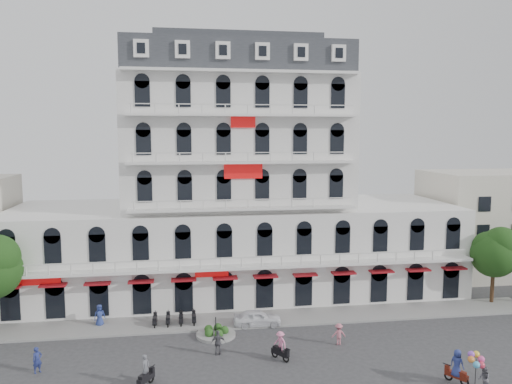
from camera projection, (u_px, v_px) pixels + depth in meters
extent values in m
plane|color=#38383A|center=(264.00, 367.00, 35.03)|extent=(120.00, 120.00, 0.00)
cube|color=gray|center=(248.00, 320.00, 43.86)|extent=(53.00, 4.00, 0.16)
cube|color=silver|center=(236.00, 248.00, 52.20)|extent=(45.00, 14.00, 9.00)
cube|color=silver|center=(236.00, 142.00, 50.94)|extent=(22.00, 12.00, 13.00)
cube|color=#2D3035|center=(236.00, 62.00, 50.02)|extent=(21.56, 11.76, 3.00)
cube|color=#2D3035|center=(235.00, 43.00, 49.80)|extent=(15.84, 8.64, 0.80)
cube|color=maroon|center=(245.00, 277.00, 44.95)|extent=(40.50, 1.00, 0.15)
cube|color=red|center=(243.00, 171.00, 45.21)|extent=(3.50, 0.10, 1.40)
cube|color=beige|center=(489.00, 223.00, 58.37)|extent=(14.00, 10.00, 12.00)
cylinder|color=gray|center=(216.00, 335.00, 40.47)|extent=(3.20, 3.20, 0.24)
cylinder|color=black|center=(216.00, 325.00, 40.38)|extent=(0.08, 0.08, 1.40)
sphere|color=#1D4A18|center=(224.00, 330.00, 40.54)|extent=(0.70, 0.70, 0.70)
sphere|color=#1D4A18|center=(218.00, 327.00, 41.12)|extent=(0.70, 0.70, 0.70)
sphere|color=#1D4A18|center=(209.00, 329.00, 40.77)|extent=(0.70, 0.70, 0.70)
sphere|color=#1D4A18|center=(209.00, 333.00, 39.96)|extent=(0.70, 0.70, 0.70)
sphere|color=#1D4A18|center=(219.00, 334.00, 39.81)|extent=(0.70, 0.70, 0.70)
cylinder|color=#382314|center=(492.00, 286.00, 48.16)|extent=(0.36, 0.36, 3.43)
sphere|color=#193D13|center=(494.00, 255.00, 47.80)|extent=(4.37, 4.37, 4.37)
sphere|color=#193D13|center=(501.00, 245.00, 47.46)|extent=(3.43, 3.43, 3.43)
sphere|color=#193D13|center=(489.00, 248.00, 47.97)|extent=(3.12, 3.12, 3.12)
imported|color=white|center=(257.00, 318.00, 42.60)|extent=(4.16, 1.80, 1.40)
cube|color=black|center=(146.00, 378.00, 32.34)|extent=(1.11, 1.45, 0.35)
torus|color=black|center=(151.00, 379.00, 32.87)|extent=(0.43, 0.57, 0.60)
imported|color=slate|center=(146.00, 367.00, 32.26)|extent=(0.68, 0.74, 1.70)
cube|color=maroon|center=(457.00, 375.00, 32.77)|extent=(1.13, 1.44, 0.35)
torus|color=black|center=(448.00, 376.00, 33.20)|extent=(0.43, 0.57, 0.60)
torus|color=black|center=(465.00, 382.00, 32.39)|extent=(0.43, 0.57, 0.60)
imported|color=navy|center=(457.00, 363.00, 32.67)|extent=(0.99, 1.08, 1.85)
cube|color=black|center=(280.00, 352.00, 36.18)|extent=(1.18, 1.41, 0.35)
torus|color=black|center=(286.00, 358.00, 35.82)|extent=(0.45, 0.55, 0.60)
torus|color=black|center=(275.00, 354.00, 36.60)|extent=(0.45, 0.55, 0.60)
imported|color=pink|center=(280.00, 343.00, 36.09)|extent=(1.16, 1.25, 1.69)
imported|color=navy|center=(100.00, 316.00, 42.41)|extent=(1.09, 0.90, 1.92)
imported|color=#57565D|center=(218.00, 343.00, 36.93)|extent=(1.13, 0.52, 1.88)
imported|color=#C7697B|center=(339.00, 334.00, 38.79)|extent=(1.12, 0.68, 1.69)
imported|color=navy|center=(37.00, 360.00, 34.17)|extent=(0.79, 0.77, 1.82)
imported|color=slate|center=(484.00, 379.00, 31.71)|extent=(0.83, 0.95, 1.63)
cylinder|color=black|center=(475.00, 374.00, 31.93)|extent=(0.04, 0.04, 2.00)
sphere|color=#E54C99|center=(481.00, 359.00, 31.86)|extent=(0.44, 0.44, 0.44)
sphere|color=yellow|center=(476.00, 354.00, 32.11)|extent=(0.44, 0.44, 0.44)
sphere|color=#994CD8|center=(471.00, 354.00, 32.06)|extent=(0.44, 0.44, 0.44)
sphere|color=orange|center=(471.00, 359.00, 31.75)|extent=(0.44, 0.44, 0.44)
sphere|color=#4CB2E5|center=(476.00, 365.00, 31.51)|extent=(0.44, 0.44, 0.44)
sphere|color=#D8334C|center=(481.00, 365.00, 31.57)|extent=(0.44, 0.44, 0.44)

